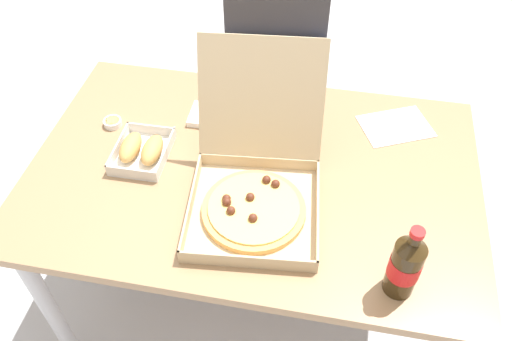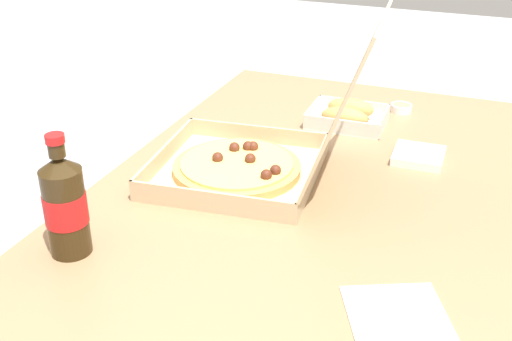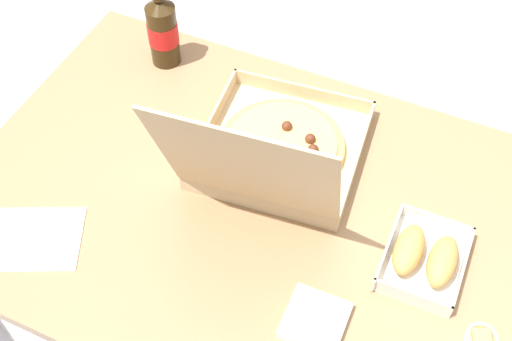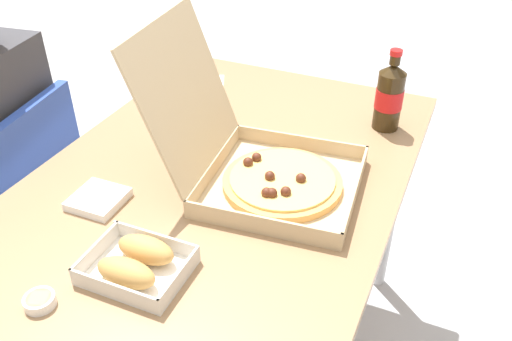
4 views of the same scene
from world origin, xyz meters
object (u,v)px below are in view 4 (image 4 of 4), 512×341
at_px(cola_bottle, 389,96).
at_px(paper_menu, 199,90).
at_px(bread_side_box, 137,263).
at_px(napkin_pile, 98,199).
at_px(dipping_sauce_cup, 40,301).
at_px(pizza_box_open, 264,166).
at_px(chair, 18,207).

relative_size(cola_bottle, paper_menu, 1.07).
bearing_deg(paper_menu, bread_side_box, 175.11).
xyz_separation_m(napkin_pile, dipping_sauce_cup, (-0.28, -0.09, 0.00)).
relative_size(bread_side_box, dipping_sauce_cup, 3.43).
bearing_deg(bread_side_box, pizza_box_open, -16.62).
relative_size(chair, dipping_sauce_cup, 14.82).
distance_m(cola_bottle, dipping_sauce_cup, 0.98).
bearing_deg(bread_side_box, chair, 66.45).
bearing_deg(napkin_pile, cola_bottle, -40.63).
relative_size(pizza_box_open, cola_bottle, 2.19).
relative_size(chair, paper_menu, 3.95).
height_order(pizza_box_open, paper_menu, pizza_box_open).
height_order(cola_bottle, napkin_pile, cola_bottle).
bearing_deg(chair, dipping_sauce_cup, -127.78).
bearing_deg(dipping_sauce_cup, chair, 52.22).
xyz_separation_m(chair, paper_menu, (0.44, -0.39, 0.27)).
bearing_deg(pizza_box_open, dipping_sauce_cup, 155.99).
distance_m(paper_menu, dipping_sauce_cup, 0.89).
distance_m(pizza_box_open, dipping_sauce_cup, 0.54).
bearing_deg(dipping_sauce_cup, bread_side_box, -39.68).
bearing_deg(cola_bottle, bread_side_box, 157.46).
relative_size(pizza_box_open, napkin_pile, 4.47).
bearing_deg(cola_bottle, dipping_sauce_cup, 154.37).
bearing_deg(cola_bottle, napkin_pile, 139.37).
relative_size(bread_side_box, cola_bottle, 0.86).
bearing_deg(paper_menu, pizza_box_open, -159.98).
bearing_deg(bread_side_box, cola_bottle, -22.54).
relative_size(bread_side_box, paper_menu, 0.91).
height_order(napkin_pile, dipping_sauce_cup, same).
bearing_deg(napkin_pile, bread_side_box, -125.77).
relative_size(bread_side_box, napkin_pile, 1.75).
height_order(pizza_box_open, napkin_pile, pizza_box_open).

